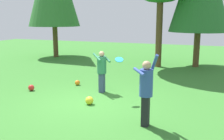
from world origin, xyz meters
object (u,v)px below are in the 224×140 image
Objects in this scene: frisbee at (119,60)px; ball_orange at (77,83)px; person_thrower at (146,88)px; ball_red at (31,88)px; ball_yellow at (89,101)px; person_catcher at (102,68)px.

frisbee is 2.93m from ball_orange.
ball_orange is at bearing 150.16° from frisbee.
person_thrower reaches higher than ball_orange.
ball_orange is 0.92× the size of ball_red.
frisbee is 3.79m from ball_red.
ball_yellow reaches higher than ball_red.
frisbee is at bearing 0.00° from person_thrower.
person_catcher is 5.90× the size of ball_yellow.
person_thrower is 4.78m from ball_orange.
ball_yellow is at bearing -13.64° from ball_red.
ball_yellow is at bearing -45.24° from person_catcher.
person_catcher reaches higher than frisbee.
ball_orange is 0.80× the size of ball_yellow.
person_thrower is at bearing -25.80° from ball_yellow.
frisbee is 1.65m from ball_yellow.
person_thrower is 5.23m from ball_red.
ball_red is at bearing -125.34° from person_catcher.
person_catcher is 7.36× the size of ball_orange.
person_catcher is 1.29m from frisbee.
ball_red is (-3.56, -0.04, -1.29)m from frisbee.
ball_yellow is at bearing 26.90° from person_thrower.
ball_red reaches higher than ball_orange.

